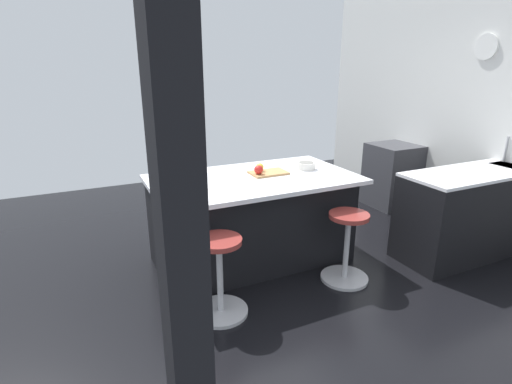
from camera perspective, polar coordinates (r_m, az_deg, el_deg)
name	(u,v)px	position (r m, az deg, el deg)	size (l,w,h in m)	color
ground_plane	(270,268)	(3.97, 2.11, -10.98)	(7.09, 7.09, 0.00)	black
interior_partition_left	(482,106)	(5.33, 29.92, 10.76)	(0.15, 5.33, 2.92)	silver
sink_cabinet	(492,207)	(4.94, 30.96, -1.91)	(2.26, 0.60, 1.18)	black
oven_range	(392,175)	(5.83, 19.10, 2.28)	(0.60, 0.61, 0.87)	#38383D
kitchen_island	(252,218)	(3.95, -0.60, -3.84)	(1.95, 1.12, 0.89)	black
stool_by_window	(346,249)	(3.73, 12.96, -8.07)	(0.44, 0.44, 0.66)	#B7B7BC
stool_middle	(220,279)	(3.19, -5.24, -12.44)	(0.44, 0.44, 0.66)	#B7B7BC
cutting_board	(268,173)	(3.89, 1.82, 2.80)	(0.36, 0.24, 0.02)	tan
apple_red	(259,170)	(3.79, 0.38, 3.25)	(0.09, 0.09, 0.09)	red
apple_yellow	(260,167)	(3.90, 0.54, 3.62)	(0.08, 0.08, 0.08)	gold
water_bottle	(192,171)	(3.56, -9.22, 3.01)	(0.06, 0.06, 0.31)	silver
fruit_bowl	(306,165)	(4.08, 7.27, 3.85)	(0.19, 0.19, 0.07)	silver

